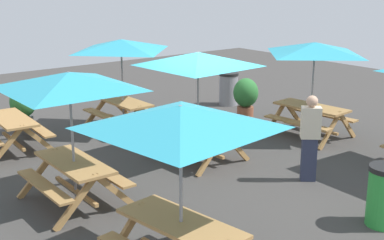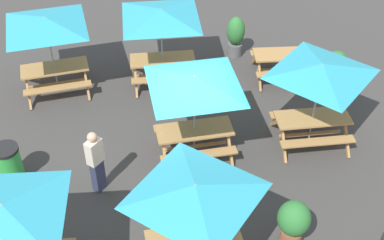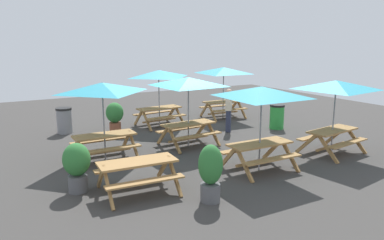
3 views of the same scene
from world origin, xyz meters
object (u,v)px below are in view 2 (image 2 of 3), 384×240
object	(u,v)px
potted_plant_2	(293,222)
trash_bin_green	(9,164)
picnic_table_4	(321,75)
picnic_table_5	(195,197)
picnic_table_6	(161,19)
potted_plant_1	(335,68)
potted_plant_0	(236,35)
picnic_table_1	(195,87)
picnic_table_0	(285,59)
picnic_table_2	(6,217)
person_standing	(96,160)
picnic_table_3	(46,28)

from	to	relation	value
potted_plant_2	trash_bin_green	bearing A→B (deg)	-23.51
picnic_table_4	picnic_table_5	world-z (taller)	same
picnic_table_6	potted_plant_1	size ratio (longest dim) A/B	2.40
potted_plant_0	potted_plant_2	size ratio (longest dim) A/B	1.11
picnic_table_1	picnic_table_5	size ratio (longest dim) A/B	1.21
picnic_table_6	potted_plant_0	bearing A→B (deg)	-154.03
picnic_table_5	picnic_table_6	size ratio (longest dim) A/B	0.83
potted_plant_0	picnic_table_1	bearing A→B (deg)	66.98
picnic_table_5	trash_bin_green	bearing A→B (deg)	-41.14
picnic_table_0	picnic_table_1	bearing A→B (deg)	48.03
potted_plant_0	potted_plant_1	xyz separation A→B (m)	(-2.41, 1.99, -0.03)
potted_plant_2	potted_plant_0	bearing A→B (deg)	-91.42
potted_plant_0	potted_plant_1	distance (m)	3.13
picnic_table_1	picnic_table_2	xyz separation A→B (m)	(3.61, 3.23, 0.00)
picnic_table_2	potted_plant_0	world-z (taller)	picnic_table_2
picnic_table_4	person_standing	bearing A→B (deg)	11.07
picnic_table_3	potted_plant_1	distance (m)	7.81
picnic_table_0	potted_plant_2	xyz separation A→B (m)	(1.37, 5.83, 0.12)
trash_bin_green	picnic_table_2	bearing A→B (deg)	102.61
picnic_table_0	picnic_table_1	distance (m)	4.41
picnic_table_4	person_standing	distance (m)	5.38
picnic_table_6	potted_plant_0	distance (m)	2.83
person_standing	picnic_table_1	bearing A→B (deg)	-27.32
picnic_table_6	person_standing	world-z (taller)	picnic_table_6
picnic_table_5	potted_plant_1	xyz separation A→B (m)	(-4.59, -5.38, -1.32)
potted_plant_1	person_standing	world-z (taller)	person_standing
picnic_table_0	picnic_table_6	world-z (taller)	picnic_table_6
person_standing	picnic_table_2	bearing A→B (deg)	-168.67
picnic_table_2	trash_bin_green	size ratio (longest dim) A/B	2.88
picnic_table_0	picnic_table_4	size ratio (longest dim) A/B	0.81
picnic_table_6	picnic_table_4	bearing A→B (deg)	139.14
trash_bin_green	potted_plant_2	world-z (taller)	potted_plant_2
picnic_table_1	picnic_table_3	size ratio (longest dim) A/B	1.01
picnic_table_1	picnic_table_4	distance (m)	2.90
picnic_table_5	picnic_table_6	bearing A→B (deg)	-93.97
picnic_table_6	trash_bin_green	size ratio (longest dim) A/B	2.89
picnic_table_3	potted_plant_2	xyz separation A→B (m)	(-5.06, 5.94, -1.31)
picnic_table_4	potted_plant_0	distance (m)	4.42
picnic_table_4	picnic_table_5	distance (m)	4.66
picnic_table_2	potted_plant_1	world-z (taller)	picnic_table_2
picnic_table_0	potted_plant_2	world-z (taller)	potted_plant_2
picnic_table_4	potted_plant_1	world-z (taller)	picnic_table_4
picnic_table_1	picnic_table_4	xyz separation A→B (m)	(-2.90, -0.10, 0.00)
picnic_table_1	picnic_table_6	distance (m)	3.13
picnic_table_0	picnic_table_6	size ratio (longest dim) A/B	0.67
potted_plant_2	person_standing	xyz separation A→B (m)	(3.87, -2.01, 0.21)
picnic_table_3	trash_bin_green	bearing A→B (deg)	68.75
picnic_table_1	picnic_table_4	bearing A→B (deg)	177.82
picnic_table_0	picnic_table_5	size ratio (longest dim) A/B	0.81
picnic_table_0	picnic_table_5	xyz separation A→B (m)	(3.37, 6.11, 1.43)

